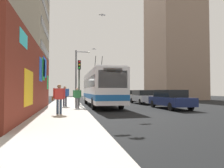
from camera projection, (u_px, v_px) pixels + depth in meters
name	position (u px, v px, depth m)	size (l,w,h in m)	color
ground_plane	(83.00, 108.00, 17.47)	(80.00, 80.00, 0.00)	black
sidewalk_slab	(65.00, 107.00, 17.13)	(48.00, 3.20, 0.15)	#ADA8A0
graffiti_wall	(36.00, 80.00, 12.76)	(13.64, 0.32, 4.43)	maroon
building_far_left	(15.00, 28.00, 29.53)	(11.79, 8.75, 21.82)	#9E937F
building_far_right	(173.00, 44.00, 35.48)	(9.14, 7.68, 19.60)	gray
city_bus	(101.00, 87.00, 19.53)	(11.32, 2.53, 5.15)	silver
parked_car_navy	(170.00, 99.00, 16.51)	(4.85, 1.87, 1.58)	navy
parked_car_silver	(142.00, 97.00, 22.77)	(4.41, 1.75, 1.58)	#B7B7BC
parked_car_champagne	(127.00, 95.00, 28.90)	(4.05, 1.92, 1.58)	#C6B793
parked_car_dark_gray	(118.00, 95.00, 34.27)	(4.20, 1.90, 1.58)	#38383D
pedestrian_at_curb	(77.00, 96.00, 15.67)	(0.22, 0.65, 1.61)	#595960
pedestrian_near_wall	(59.00, 96.00, 11.62)	(0.23, 0.77, 1.73)	#2D3F59
pedestrian_midblock	(65.00, 94.00, 17.18)	(0.24, 0.70, 1.76)	#1E1E2D
traffic_light	(79.00, 75.00, 18.09)	(0.49, 0.28, 4.16)	#2D382D
street_lamp	(78.00, 72.00, 23.55)	(0.44, 1.74, 6.17)	#4C4C51
flying_pigeons	(92.00, 18.00, 17.97)	(9.08, 2.43, 3.04)	gray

